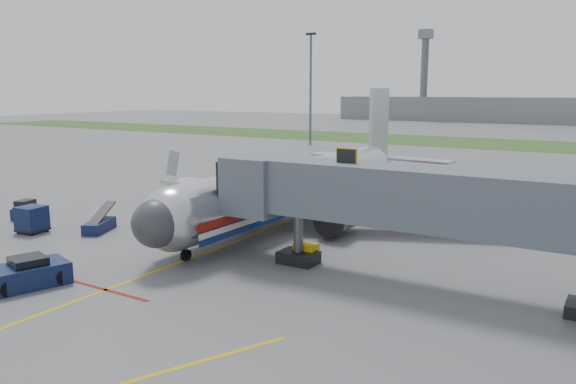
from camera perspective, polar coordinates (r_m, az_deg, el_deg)
The scene contains 16 objects.
ground at distance 32.77m, azimuth -12.67°, elevation -7.63°, with size 400.00×400.00×0.00m, color #565659.
grass_strip at distance 114.70m, azimuth 20.60°, elevation 4.61°, with size 300.00×25.00×0.01m, color #2D4C1E.
apron_markings at distance 28.31m, azimuth -23.38°, elevation -11.13°, with size 21.52×50.00×0.01m.
airliner at distance 43.99m, azimuth 1.17°, elevation 0.71°, with size 32.10×35.67×10.25m.
jet_bridge at distance 29.15m, azimuth 12.77°, elevation -0.79°, with size 25.30×4.00×6.90m.
light_mast_left at distance 105.82m, azimuth 2.31°, elevation 10.68°, with size 2.00×0.44×20.40m.
distant_terminal at distance 194.86m, azimuth 22.47°, elevation 7.71°, with size 120.00×14.00×8.00m, color slate.
control_tower at distance 197.28m, azimuth 13.69°, elevation 12.08°, with size 4.00×4.00×30.00m.
pushback_tug at distance 32.08m, azimuth -24.81°, elevation -7.53°, with size 3.23×4.19×1.54m.
baggage_tug at distance 48.71m, azimuth -25.10°, elevation -1.71°, with size 1.62×2.34×1.49m.
baggage_cart_a at distance 43.74m, azimuth -24.58°, elevation -2.53°, with size 1.92×1.92×1.88m.
baggage_cart_b at distance 43.49m, azimuth -4.27°, elevation -1.82°, with size 2.03×2.03×1.68m.
baggage_cart_c at distance 51.02m, azimuth -8.96°, elevation -0.16°, with size 1.94×1.94×1.63m.
belt_loader at distance 42.45m, azimuth -18.60°, elevation -3.20°, with size 2.45×3.80×1.82m.
ground_power_cart at distance 33.31m, azimuth 1.83°, elevation -6.13°, with size 1.36×0.92×1.08m.
ramp_worker at distance 51.38m, azimuth -12.02°, elevation -0.15°, with size 0.63×0.41×1.72m, color #99D018.
Camera 1 is at (22.06, -22.12, 9.90)m, focal length 35.00 mm.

